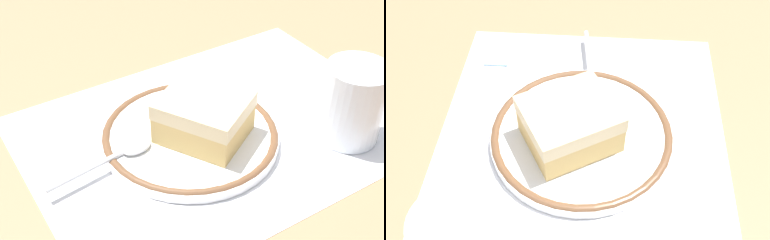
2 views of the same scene
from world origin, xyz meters
TOP-DOWN VIEW (x-y plane):
  - ground_plane at (0.00, 0.00)m, footprint 2.40×2.40m
  - placemat at (0.00, 0.00)m, footprint 0.44×0.32m
  - plate at (0.04, 0.00)m, footprint 0.20×0.20m
  - cake_slice at (0.03, 0.01)m, footprint 0.11×0.12m
  - spoon at (0.12, -0.00)m, footprint 0.12×0.03m
  - cup at (-0.12, 0.09)m, footprint 0.07×0.07m

SIDE VIEW (x-z plane):
  - ground_plane at x=0.00m, z-range 0.00..0.00m
  - placemat at x=0.00m, z-range 0.00..0.00m
  - plate at x=0.04m, z-range 0.00..0.02m
  - spoon at x=0.12m, z-range 0.01..0.02m
  - cake_slice at x=0.03m, z-range 0.01..0.06m
  - cup at x=-0.12m, z-range 0.00..0.09m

